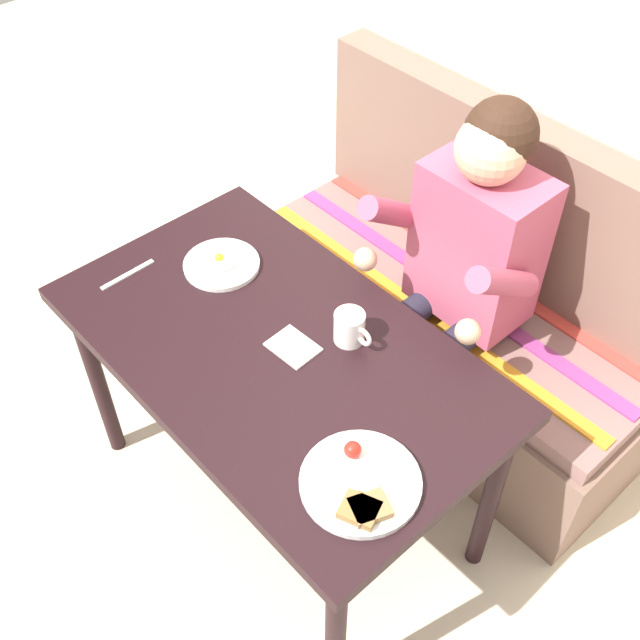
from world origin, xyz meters
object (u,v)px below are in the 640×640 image
(table, at_px, (278,367))
(plate_eggs, at_px, (221,264))
(fork, at_px, (128,275))
(plate_breakfast, at_px, (361,486))
(napkin, at_px, (293,347))
(coffee_mug, at_px, (350,327))
(couch, at_px, (455,312))
(person, at_px, (460,260))

(table, relative_size, plate_eggs, 5.58)
(fork, bearing_deg, plate_breakfast, -1.07)
(napkin, bearing_deg, coffee_mug, 58.97)
(couch, bearing_deg, coffee_mug, -79.84)
(person, relative_size, plate_eggs, 5.64)
(person, xyz_separation_m, fork, (-0.59, -0.73, -0.01))
(person, xyz_separation_m, plate_breakfast, (0.34, -0.72, 0.00))
(coffee_mug, relative_size, napkin, 0.96)
(fork, bearing_deg, napkin, 16.40)
(person, distance_m, napkin, 0.57)
(table, bearing_deg, couch, 90.00)
(person, distance_m, fork, 0.93)
(plate_eggs, xyz_separation_m, coffee_mug, (0.44, 0.07, 0.04))
(table, height_order, couch, couch)
(table, height_order, coffee_mug, coffee_mug)
(coffee_mug, distance_m, fork, 0.66)
(couch, relative_size, coffee_mug, 12.20)
(plate_breakfast, relative_size, plate_eggs, 1.25)
(couch, xyz_separation_m, fork, (-0.48, -0.90, 0.40))
(coffee_mug, height_order, fork, coffee_mug)
(plate_eggs, relative_size, napkin, 1.75)
(plate_eggs, bearing_deg, person, 49.13)
(couch, bearing_deg, plate_eggs, -116.08)
(table, xyz_separation_m, napkin, (0.03, 0.03, 0.09))
(plate_eggs, height_order, napkin, plate_eggs)
(coffee_mug, bearing_deg, plate_eggs, -170.60)
(person, bearing_deg, table, -100.20)
(couch, relative_size, plate_eggs, 6.70)
(couch, bearing_deg, napkin, -87.38)
(napkin, height_order, fork, napkin)
(couch, height_order, fork, couch)
(coffee_mug, relative_size, fork, 0.69)
(plate_breakfast, height_order, fork, plate_breakfast)
(couch, relative_size, fork, 8.47)
(plate_breakfast, relative_size, coffee_mug, 2.28)
(plate_eggs, xyz_separation_m, napkin, (0.37, -0.05, -0.01))
(person, bearing_deg, napkin, -97.34)
(person, bearing_deg, couch, 121.25)
(table, bearing_deg, plate_eggs, 166.64)
(plate_eggs, bearing_deg, napkin, -8.09)
(napkin, bearing_deg, couch, 92.62)
(table, bearing_deg, coffee_mug, 54.43)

